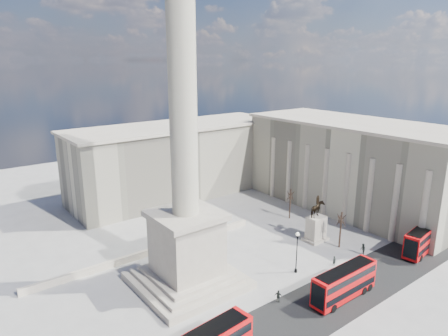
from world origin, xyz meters
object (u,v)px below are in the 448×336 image
at_px(pedestrian_walking, 334,261).
at_px(pedestrian_standing, 363,249).
at_px(pedestrian_crossing, 278,296).
at_px(nelsons_column, 185,198).
at_px(equestrian_statue, 316,225).
at_px(red_bus_d, 423,239).
at_px(victorian_lamp, 297,249).
at_px(red_bus_c, 345,283).

height_order(pedestrian_walking, pedestrian_standing, pedestrian_standing).
bearing_deg(pedestrian_crossing, nelsons_column, 2.06).
xyz_separation_m(pedestrian_walking, pedestrian_standing, (6.60, -0.58, 0.19)).
bearing_deg(equestrian_statue, nelsons_column, 175.96).
bearing_deg(pedestrian_standing, red_bus_d, 105.32).
bearing_deg(nelsons_column, victorian_lamp, -26.63).
bearing_deg(equestrian_statue, red_bus_d, -51.94).
xyz_separation_m(red_bus_c, equestrian_statue, (10.92, 13.98, 0.62)).
relative_size(red_bus_c, red_bus_d, 1.00).
bearing_deg(victorian_lamp, nelsons_column, 153.37).
bearing_deg(pedestrian_standing, nelsons_column, -63.53).
bearing_deg(pedestrian_crossing, red_bus_d, -128.06).
bearing_deg(pedestrian_walking, pedestrian_standing, 7.10).
bearing_deg(red_bus_c, victorian_lamp, 90.22).
xyz_separation_m(equestrian_statue, pedestrian_walking, (-4.70, -7.68, -2.14)).
bearing_deg(red_bus_c, pedestrian_standing, 23.93).
height_order(red_bus_c, pedestrian_standing, red_bus_c).
bearing_deg(pedestrian_standing, pedestrian_walking, -48.39).
relative_size(red_bus_c, pedestrian_crossing, 6.12).
bearing_deg(pedestrian_walking, equestrian_statue, 70.66).
distance_m(victorian_lamp, pedestrian_standing, 13.47).
xyz_separation_m(nelsons_column, red_bus_c, (14.60, -15.79, -10.62)).
relative_size(red_bus_c, equestrian_statue, 1.29).
distance_m(red_bus_d, pedestrian_standing, 10.29).
bearing_deg(pedestrian_crossing, pedestrian_standing, -116.76).
xyz_separation_m(victorian_lamp, pedestrian_walking, (6.27, -2.19, -3.04)).
height_order(nelsons_column, red_bus_d, nelsons_column).
height_order(victorian_lamp, pedestrian_crossing, victorian_lamp).
relative_size(red_bus_d, pedestrian_crossing, 6.15).
bearing_deg(victorian_lamp, red_bus_c, -89.64).
xyz_separation_m(red_bus_d, pedestrian_walking, (-15.32, 5.88, -1.48)).
distance_m(nelsons_column, pedestrian_crossing, 17.85).
xyz_separation_m(nelsons_column, victorian_lamp, (14.54, -7.29, -9.11)).
xyz_separation_m(equestrian_statue, pedestrian_crossing, (-18.54, -9.38, -2.04)).
height_order(pedestrian_walking, pedestrian_crossing, pedestrian_crossing).
bearing_deg(red_bus_d, red_bus_c, 173.16).
distance_m(red_bus_c, red_bus_d, 21.54).
relative_size(nelsons_column, victorian_lamp, 7.70).
xyz_separation_m(nelsons_column, equestrian_statue, (25.51, -1.80, -10.00)).
bearing_deg(pedestrian_walking, nelsons_column, 167.63).
height_order(red_bus_c, pedestrian_crossing, red_bus_c).
distance_m(equestrian_statue, pedestrian_crossing, 20.88).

